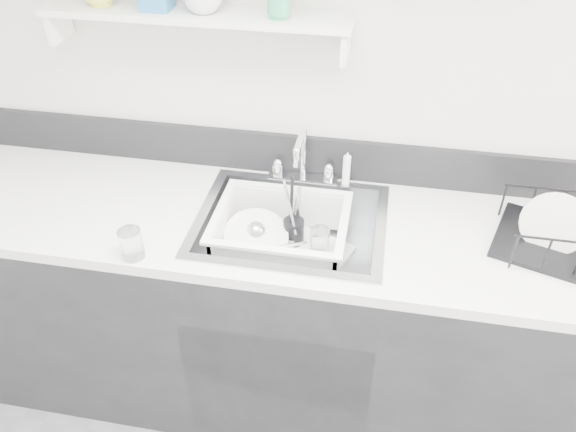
% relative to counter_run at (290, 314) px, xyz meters
% --- Properties ---
extents(room_shell, '(3.50, 3.00, 2.60)m').
position_rel_counter_run_xyz_m(room_shell, '(0.00, -0.80, 1.22)').
color(room_shell, silver).
rests_on(room_shell, ground).
extents(counter_run, '(3.20, 0.62, 0.92)m').
position_rel_counter_run_xyz_m(counter_run, '(0.00, 0.00, 0.00)').
color(counter_run, black).
rests_on(counter_run, ground).
extents(backsplash, '(3.20, 0.02, 0.16)m').
position_rel_counter_run_xyz_m(backsplash, '(0.00, 0.30, 0.54)').
color(backsplash, black).
rests_on(backsplash, counter_run).
extents(sink, '(0.64, 0.52, 0.20)m').
position_rel_counter_run_xyz_m(sink, '(0.00, 0.00, 0.37)').
color(sink, silver).
rests_on(sink, counter_run).
extents(faucet, '(0.26, 0.18, 0.23)m').
position_rel_counter_run_xyz_m(faucet, '(0.00, 0.25, 0.52)').
color(faucet, silver).
rests_on(faucet, counter_run).
extents(side_sprayer, '(0.03, 0.03, 0.14)m').
position_rel_counter_run_xyz_m(side_sprayer, '(0.16, 0.25, 0.53)').
color(side_sprayer, white).
rests_on(side_sprayer, counter_run).
extents(wall_shelf, '(1.00, 0.16, 0.12)m').
position_rel_counter_run_xyz_m(wall_shelf, '(-0.35, 0.23, 1.05)').
color(wall_shelf, silver).
rests_on(wall_shelf, room_shell).
extents(wash_tub, '(0.57, 0.52, 0.18)m').
position_rel_counter_run_xyz_m(wash_tub, '(-0.04, 0.01, 0.38)').
color(wash_tub, white).
rests_on(wash_tub, sink).
extents(plate_stack, '(0.28, 0.27, 0.11)m').
position_rel_counter_run_xyz_m(plate_stack, '(-0.12, 0.01, 0.34)').
color(plate_stack, white).
rests_on(plate_stack, wash_tub).
extents(utensil_cup, '(0.08, 0.08, 0.25)m').
position_rel_counter_run_xyz_m(utensil_cup, '(-0.00, 0.08, 0.36)').
color(utensil_cup, black).
rests_on(utensil_cup, wash_tub).
extents(ladle, '(0.27, 0.30, 0.08)m').
position_rel_counter_run_xyz_m(ladle, '(-0.08, -0.02, 0.35)').
color(ladle, silver).
rests_on(ladle, wash_tub).
extents(tumbler_in_tub, '(0.07, 0.07, 0.10)m').
position_rel_counter_run_xyz_m(tumbler_in_tub, '(0.10, 0.04, 0.36)').
color(tumbler_in_tub, white).
rests_on(tumbler_in_tub, wash_tub).
extents(tumbler_counter, '(0.08, 0.08, 0.10)m').
position_rel_counter_run_xyz_m(tumbler_counter, '(-0.45, -0.26, 0.51)').
color(tumbler_counter, white).
rests_on(tumbler_counter, counter_run).
extents(dish_rack, '(0.49, 0.42, 0.14)m').
position_rel_counter_run_xyz_m(dish_rack, '(0.88, 0.02, 0.53)').
color(dish_rack, black).
rests_on(dish_rack, counter_run).
extents(bowl_small, '(0.14, 0.14, 0.03)m').
position_rel_counter_run_xyz_m(bowl_small, '(0.10, -0.08, 0.32)').
color(bowl_small, white).
rests_on(bowl_small, wash_tub).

